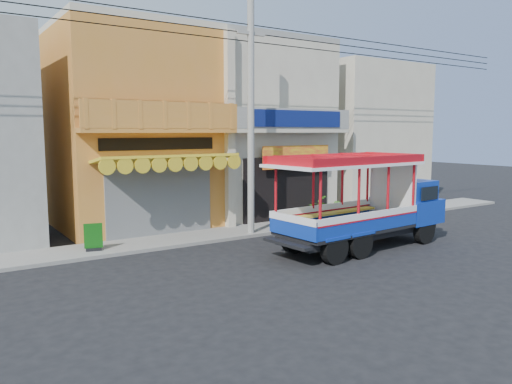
# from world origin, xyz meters

# --- Properties ---
(ground) EXTENTS (90.00, 90.00, 0.00)m
(ground) POSITION_xyz_m (0.00, 0.00, 0.00)
(ground) COLOR black
(ground) RESTS_ON ground
(sidewalk) EXTENTS (30.00, 2.00, 0.12)m
(sidewalk) POSITION_xyz_m (0.00, 4.00, 0.06)
(sidewalk) COLOR slate
(sidewalk) RESTS_ON ground
(shophouse_left) EXTENTS (6.00, 7.50, 8.24)m
(shophouse_left) POSITION_xyz_m (-4.00, 7.96, 4.11)
(shophouse_left) COLOR #C47B2B
(shophouse_left) RESTS_ON ground
(shophouse_right) EXTENTS (6.00, 6.75, 8.24)m
(shophouse_right) POSITION_xyz_m (2.00, 7.96, 4.11)
(shophouse_right) COLOR #B8AB97
(shophouse_right) RESTS_ON ground
(party_pilaster) EXTENTS (0.35, 0.30, 8.00)m
(party_pilaster) POSITION_xyz_m (-1.00, 4.85, 4.00)
(party_pilaster) COLOR #B8AB97
(party_pilaster) RESTS_ON ground
(filler_building_right) EXTENTS (6.00, 6.00, 7.60)m
(filler_building_right) POSITION_xyz_m (9.00, 8.00, 3.80)
(filler_building_right) COLOR #B8AB97
(filler_building_right) RESTS_ON ground
(utility_pole) EXTENTS (28.00, 0.26, 9.00)m
(utility_pole) POSITION_xyz_m (-0.85, 3.30, 5.03)
(utility_pole) COLOR gray
(utility_pole) RESTS_ON ground
(songthaew_truck) EXTENTS (7.09, 2.74, 3.24)m
(songthaew_truck) POSITION_xyz_m (1.57, -0.46, 1.56)
(songthaew_truck) COLOR black
(songthaew_truck) RESTS_ON ground
(green_sign) EXTENTS (0.59, 0.38, 0.90)m
(green_sign) POSITION_xyz_m (-6.88, 3.74, 0.50)
(green_sign) COLOR black
(green_sign) RESTS_ON sidewalk
(potted_plant_a) EXTENTS (1.22, 1.25, 1.05)m
(potted_plant_a) POSITION_xyz_m (3.00, 4.06, 0.65)
(potted_plant_a) COLOR #33661D
(potted_plant_a) RESTS_ON sidewalk
(potted_plant_b) EXTENTS (0.49, 0.55, 0.85)m
(potted_plant_b) POSITION_xyz_m (3.65, 3.48, 0.54)
(potted_plant_b) COLOR #33661D
(potted_plant_b) RESTS_ON sidewalk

